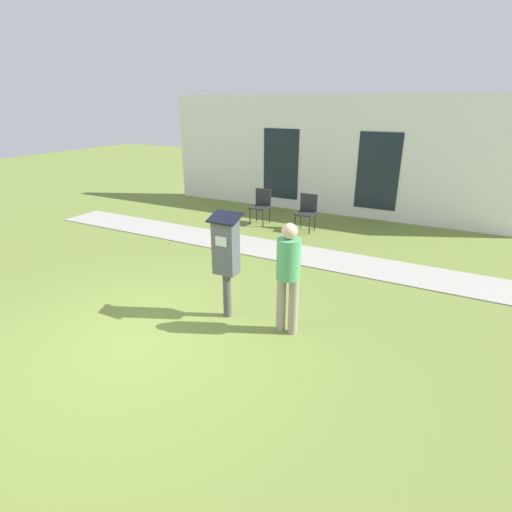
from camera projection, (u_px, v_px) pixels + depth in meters
name	position (u px, v px, depth m)	size (l,w,h in m)	color
ground_plane	(142.00, 342.00, 5.36)	(40.00, 40.00, 0.00)	olive
sidewalk	(272.00, 249.00, 8.69)	(12.00, 1.10, 0.02)	#A3A099
building_facade	(329.00, 156.00, 11.08)	(10.00, 0.26, 3.20)	white
parking_meter	(226.00, 253.00, 5.65)	(0.44, 0.31, 1.59)	#4C4C4C
person_standing	(288.00, 270.00, 5.28)	(0.32, 0.32, 1.58)	gray
outdoor_chair_left	(261.00, 203.00, 10.42)	(0.44, 0.44, 0.90)	#262628
outdoor_chair_middle	(307.00, 209.00, 9.85)	(0.44, 0.44, 0.90)	#262628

